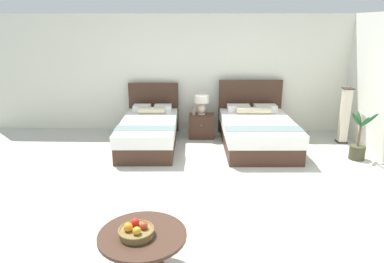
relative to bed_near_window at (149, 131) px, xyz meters
name	(u,v)px	position (x,y,z in m)	size (l,w,h in m)	color
ground_plane	(202,194)	(1.11, -2.15, -0.32)	(10.25, 10.31, 0.02)	#B7B7AA
wall_back	(203,74)	(1.11, 1.20, 1.02)	(10.25, 0.12, 2.65)	silver
bed_near_window	(149,131)	(0.00, 0.00, 0.00)	(1.19, 2.26, 1.14)	#41281C
bed_near_corner	(257,131)	(2.21, 0.00, 0.01)	(1.48, 2.21, 1.22)	#41281C
nightstand	(201,126)	(1.08, 0.57, -0.05)	(0.55, 0.43, 0.52)	#41281C
table_lamp	(202,102)	(1.08, 0.59, 0.50)	(0.32, 0.32, 0.43)	beige
vase	(194,111)	(0.91, 0.53, 0.30)	(0.07, 0.07, 0.18)	gray
coffee_table	(143,245)	(0.52, -3.96, 0.04)	(0.88, 0.88, 0.47)	#41281C
fruit_bowl	(136,231)	(0.47, -4.00, 0.22)	(0.35, 0.35, 0.15)	olive
floor_lamp_corner	(345,116)	(4.08, 0.31, 0.28)	(0.21, 0.21, 1.17)	#352724
potted_palm	(358,146)	(4.00, -0.67, -0.06)	(0.52, 0.47, 0.91)	#403F29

